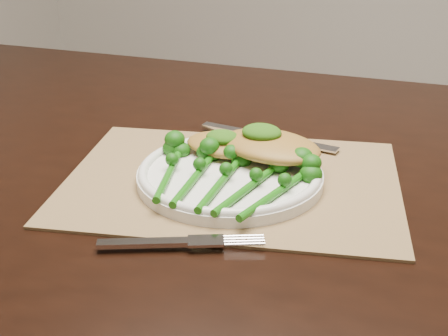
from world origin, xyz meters
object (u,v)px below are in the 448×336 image
at_px(chicken_fillet_left, 227,145).
at_px(placemat, 232,181).
at_px(dinner_plate, 230,174).
at_px(broccolini_bundle, 220,183).

bearing_deg(chicken_fillet_left, placemat, -61.06).
relative_size(placemat, dinner_plate, 1.79).
relative_size(dinner_plate, broccolini_bundle, 1.32).
distance_m(chicken_fillet_left, broccolini_bundle, 0.11).
xyz_separation_m(dinner_plate, chicken_fillet_left, (-0.03, 0.06, 0.02)).
bearing_deg(dinner_plate, placemat, 87.61).
distance_m(dinner_plate, chicken_fillet_left, 0.06).
bearing_deg(chicken_fillet_left, dinner_plate, -64.13).
xyz_separation_m(chicken_fillet_left, broccolini_bundle, (0.03, -0.10, -0.01)).
height_order(placemat, chicken_fillet_left, chicken_fillet_left).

